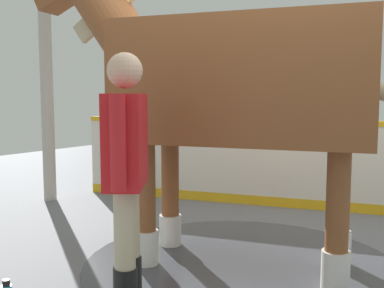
# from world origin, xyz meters

# --- Properties ---
(ground_plane) EXTENTS (16.00, 16.00, 0.02)m
(ground_plane) POSITION_xyz_m (0.00, 0.00, -0.01)
(ground_plane) COLOR slate
(wet_patch) EXTENTS (2.58, 2.58, 0.00)m
(wet_patch) POSITION_xyz_m (-0.12, 0.27, 0.00)
(wet_patch) COLOR #42444C
(wet_patch) RESTS_ON ground
(barrier_wall) EXTENTS (1.47, 5.15, 1.07)m
(barrier_wall) POSITION_xyz_m (1.87, 0.81, 0.50)
(barrier_wall) COLOR silver
(barrier_wall) RESTS_ON ground
(roof_post_near) EXTENTS (0.16, 0.16, 2.66)m
(roof_post_near) POSITION_xyz_m (0.48, 3.45, 1.33)
(roof_post_near) COLOR #B7B2A8
(roof_post_near) RESTS_ON ground
(horse) EXTENTS (1.41, 3.30, 2.66)m
(horse) POSITION_xyz_m (-0.16, 0.40, 1.46)
(horse) COLOR brown
(horse) RESTS_ON ground
(handler) EXTENTS (0.56, 0.45, 1.63)m
(handler) POSITION_xyz_m (-1.25, 0.47, 0.93)
(handler) COLOR black
(handler) RESTS_ON ground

